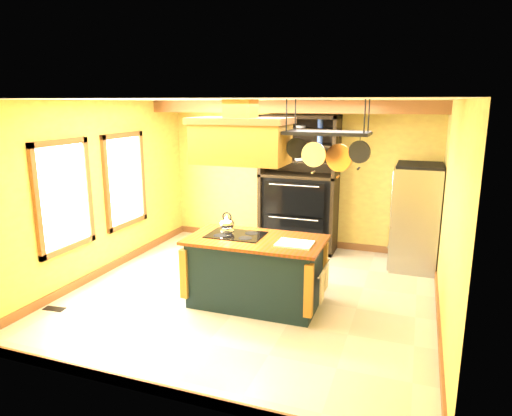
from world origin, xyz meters
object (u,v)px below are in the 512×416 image
Objects in this scene: pot_rack at (327,141)px; range_hood at (241,138)px; kitchen_island at (256,271)px; refrigerator at (415,219)px; hutch at (299,199)px.

range_hood is at bearing -179.86° from pot_rack.
pot_rack is (1.10, 0.00, -0.00)m from range_hood.
kitchen_island is 2.96m from refrigerator.
range_hood reaches higher than hutch.
hutch is (0.13, 2.53, -1.29)m from range_hood.
range_hood is at bearing -92.86° from hutch.
pot_rack is 2.81m from refrigerator.
pot_rack reaches higher than refrigerator.
range_hood is 0.51× the size of hutch.
range_hood is 3.38m from refrigerator.
refrigerator is at bearing 47.91° from kitchen_island.
refrigerator is at bearing -9.36° from hutch.
pot_rack reaches higher than kitchen_island.
kitchen_island is 1.44× the size of range_hood.
range_hood is 1.10m from pot_rack.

